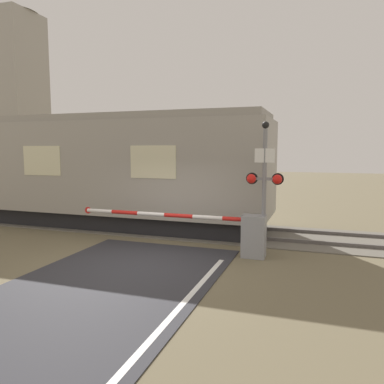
% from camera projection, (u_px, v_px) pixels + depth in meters
% --- Properties ---
extents(ground_plane, '(80.00, 80.00, 0.00)m').
position_uv_depth(ground_plane, '(139.00, 265.00, 9.05)').
color(ground_plane, '#6B6047').
extents(track_bed, '(36.00, 3.20, 0.13)m').
position_uv_depth(track_bed, '(193.00, 230.00, 12.94)').
color(track_bed, '#666056').
rests_on(track_bed, ground_plane).
extents(train, '(15.20, 3.07, 3.98)m').
position_uv_depth(train, '(70.00, 169.00, 14.31)').
color(train, black).
rests_on(train, ground_plane).
extents(crossing_barrier, '(5.40, 0.44, 1.10)m').
position_uv_depth(crossing_barrier, '(237.00, 232.00, 9.81)').
color(crossing_barrier, gray).
rests_on(crossing_barrier, ground_plane).
extents(signal_post, '(0.95, 0.26, 3.49)m').
position_uv_depth(signal_post, '(264.00, 181.00, 9.51)').
color(signal_post, gray).
rests_on(signal_post, ground_plane).
extents(distant_building, '(4.94, 4.94, 16.37)m').
position_uv_depth(distant_building, '(16.00, 92.00, 36.04)').
color(distant_building, '#9E998E').
rests_on(distant_building, ground_plane).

